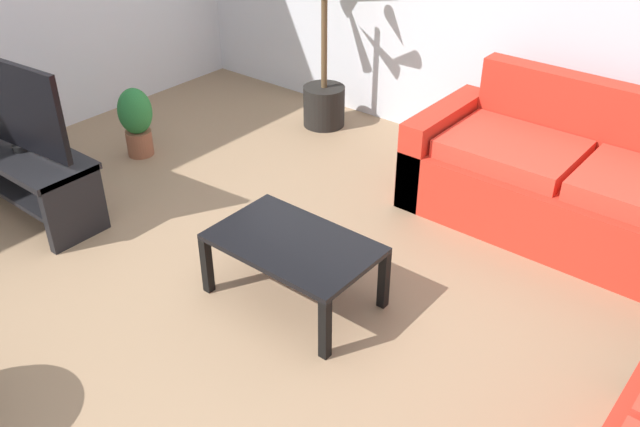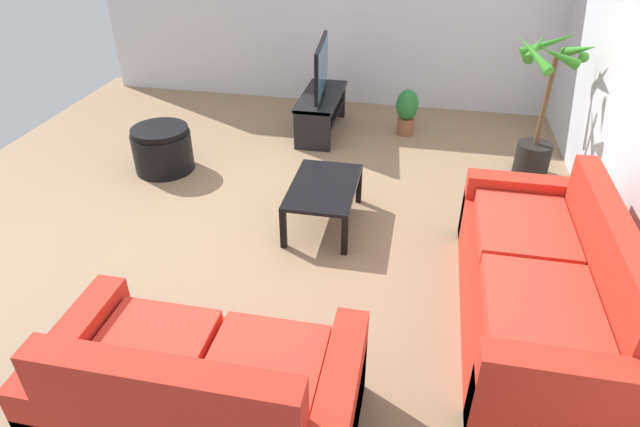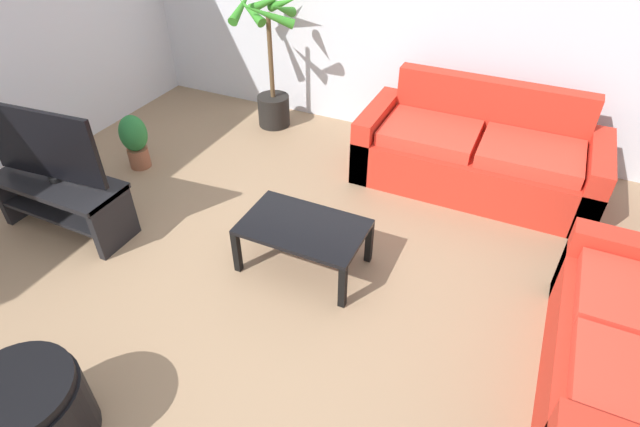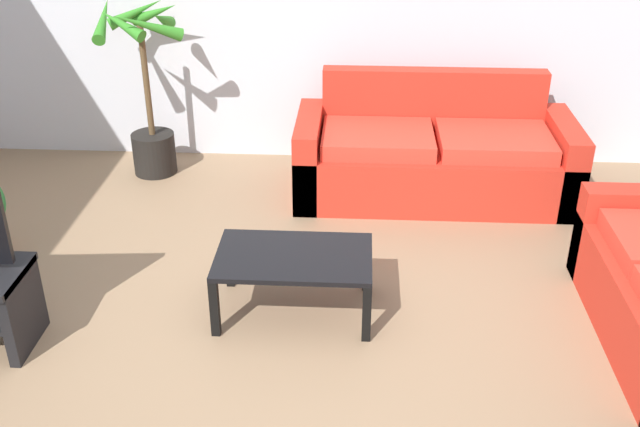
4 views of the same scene
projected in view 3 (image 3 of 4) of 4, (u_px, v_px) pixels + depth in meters
name	position (u px, v px, depth m)	size (l,w,h in m)	color
ground_plane	(258.00, 318.00, 3.44)	(6.60, 6.60, 0.00)	#937556
wall_back	(408.00, 4.00, 4.77)	(6.00, 0.06, 2.70)	silver
couch_main	(477.00, 156.00, 4.56)	(2.11, 0.90, 0.90)	red
tv_stand	(63.00, 197.00, 4.03)	(1.10, 0.45, 0.47)	black
tv	(42.00, 145.00, 3.74)	(1.02, 0.13, 0.61)	black
coffee_table	(303.00, 231.00, 3.65)	(0.90, 0.57, 0.39)	black
potted_palm	(271.00, 73.00, 5.33)	(0.73, 0.74, 1.43)	black
potted_plant_small	(135.00, 139.00, 4.81)	(0.26, 0.26, 0.55)	brown
ottoman	(29.00, 414.00, 2.62)	(0.61, 0.61, 0.47)	black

